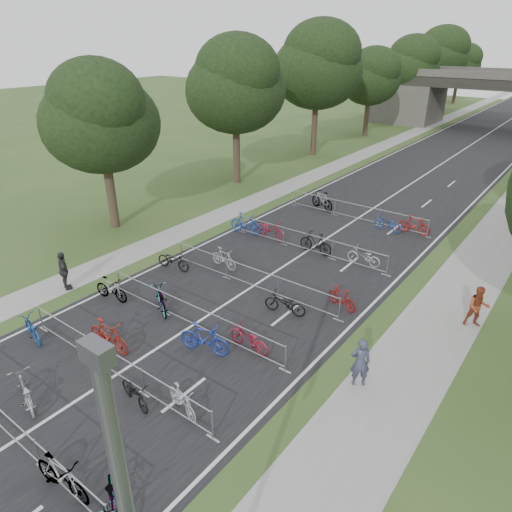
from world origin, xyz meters
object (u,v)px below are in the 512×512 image
at_px(pedestrian_a, 360,362).
at_px(pedestrian_b, 478,307).
at_px(pedestrian_c, 64,271).
at_px(overpass_bridge, 500,101).

bearing_deg(pedestrian_a, pedestrian_b, -147.99).
height_order(pedestrian_b, pedestrian_c, pedestrian_c).
relative_size(overpass_bridge, pedestrian_b, 17.45).
bearing_deg(pedestrian_c, overpass_bridge, -76.50).
distance_m(overpass_bridge, pedestrian_a, 53.56).
bearing_deg(pedestrian_c, pedestrian_a, -150.04).
relative_size(pedestrian_b, pedestrian_c, 0.95).
height_order(overpass_bridge, pedestrian_a, overpass_bridge).
bearing_deg(pedestrian_a, overpass_bridge, -120.19).
bearing_deg(pedestrian_b, overpass_bridge, 73.92).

